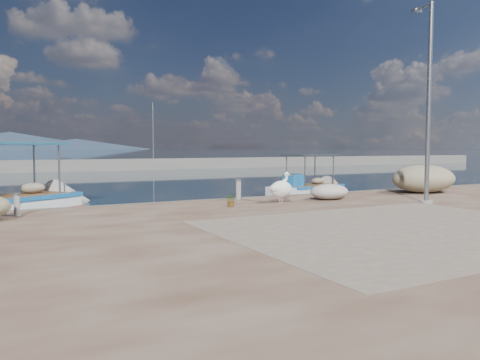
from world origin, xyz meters
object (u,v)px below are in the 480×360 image
at_px(bollard_near, 238,188).
at_px(boat_right, 309,191).
at_px(pelican, 281,188).
at_px(boat_left, 13,206).
at_px(lamp_post, 428,110).

bearing_deg(bollard_near, boat_right, 33.67).
bearing_deg(pelican, boat_left, 127.60).
xyz_separation_m(lamp_post, bollard_near, (-5.31, 4.21, -2.87)).
bearing_deg(boat_left, boat_right, -29.74).
xyz_separation_m(boat_right, pelican, (-5.66, -6.05, 0.82)).
bearing_deg(bollard_near, boat_left, 151.58).
bearing_deg(lamp_post, bollard_near, 141.61).
xyz_separation_m(pelican, lamp_post, (4.48, -2.48, 2.78)).
relative_size(boat_left, boat_right, 1.24).
xyz_separation_m(boat_left, pelican, (8.46, -5.85, 0.77)).
bearing_deg(lamp_post, boat_left, 147.21).
bearing_deg(boat_left, bollard_near, -58.96).
bearing_deg(bollard_near, lamp_post, -38.39).
bearing_deg(boat_right, bollard_near, -159.03).
xyz_separation_m(boat_right, bollard_near, (-6.49, -4.32, 0.73)).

